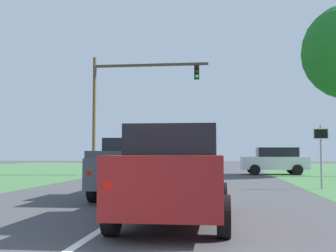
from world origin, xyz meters
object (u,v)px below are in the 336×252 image
Objects in this scene: keep_moving_sign at (321,148)px; traffic_light at (124,96)px; crossing_suv_far at (275,160)px; pickup_truck_lead at (137,167)px; red_suv_near at (176,172)px.

traffic_light is at bearing 136.14° from keep_moving_sign.
crossing_suv_far is (-0.36, 11.47, -0.69)m from keep_moving_sign.
traffic_light is 10.82m from crossing_suv_far.
crossing_suv_far is (6.27, 15.29, -0.04)m from pickup_truck_lead.
keep_moving_sign is at bearing -43.86° from traffic_light.
traffic_light reaches higher than pickup_truck_lead.
traffic_light reaches higher than red_suv_near.
traffic_light is 14.57m from keep_moving_sign.
pickup_truck_lead is 2.21× the size of keep_moving_sign.
red_suv_near reaches higher than crossing_suv_far.
crossing_suv_far is (9.83, 1.67, -4.20)m from traffic_light.
pickup_truck_lead is 16.53m from crossing_suv_far.
red_suv_near is at bearing -70.36° from pickup_truck_lead.
pickup_truck_lead is 7.68m from keep_moving_sign.
pickup_truck_lead is (-1.74, 4.89, -0.05)m from red_suv_near.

